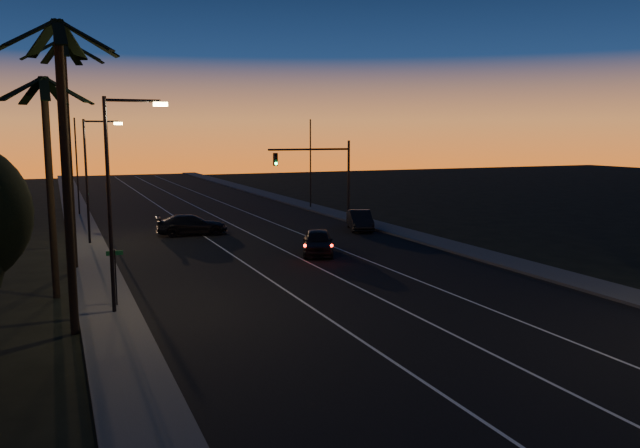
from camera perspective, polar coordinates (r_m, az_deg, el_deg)
name	(u,v)px	position (r m, az deg, el deg)	size (l,w,h in m)	color
road	(282,254)	(39.57, -3.52, -2.72)	(20.00, 170.00, 0.01)	black
sidewalk_left	(94,267)	(37.40, -19.94, -3.73)	(2.40, 170.00, 0.16)	#3D3D3A
sidewalk_right	(432,241)	(44.52, 10.18, -1.52)	(2.40, 170.00, 0.16)	#3D3D3A
lane_stripe_left	(236,257)	(38.69, -7.71, -3.02)	(0.12, 160.00, 0.01)	silver
lane_stripe_mid	(289,253)	(39.74, -2.84, -2.65)	(0.12, 160.00, 0.01)	silver
lane_stripe_right	(339,249)	(41.06, 1.75, -2.29)	(0.12, 160.00, 0.01)	silver
palm_near	(64,146)	(24.62, -22.33, 6.62)	(4.25, 4.16, 11.53)	black
palm_mid	(48,162)	(30.64, -23.58, 5.20)	(4.25, 4.16, 10.03)	black
palm_far	(67,132)	(36.62, -22.09, 7.79)	(4.25, 4.16, 12.53)	black
streetlight_left_near	(116,188)	(26.80, -18.14, 3.15)	(2.55, 0.26, 9.00)	black
streetlight_left_far	(91,171)	(44.74, -20.20, 4.58)	(2.55, 0.26, 8.50)	black
street_sign	(115,271)	(28.31, -18.20, -4.11)	(0.70, 0.06, 2.60)	black
signal_mast	(322,168)	(50.85, 0.23, 5.14)	(7.10, 0.41, 7.00)	black
signal_post	(109,199)	(46.95, -18.76, 2.14)	(0.28, 0.37, 4.20)	black
far_pole_left	(77,167)	(61.72, -21.34, 4.86)	(0.14, 0.14, 9.00)	black
far_pole_right	(310,164)	(63.41, -0.88, 5.49)	(0.14, 0.14, 9.00)	black
lead_car	(318,242)	(39.22, -0.21, -1.64)	(3.57, 5.38, 1.56)	black
right_car	(360,220)	(49.20, 3.67, 0.34)	(3.07, 4.98, 1.55)	black
cross_car	(192,225)	(47.70, -11.64, -0.07)	(5.45, 2.67, 1.53)	black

